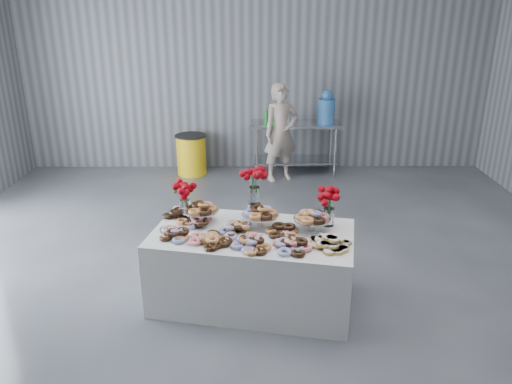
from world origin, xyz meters
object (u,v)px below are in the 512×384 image
Objects in this scene: display_table at (253,267)px; prep_table at (295,139)px; person at (281,133)px; water_jug at (326,108)px; trash_barrel at (191,155)px.

display_table is 4.02m from prep_table.
person reaches higher than prep_table.
prep_table is (0.72, 3.95, 0.24)m from display_table.
prep_table is at bearing 180.00° from water_jug.
person is at bearing -131.86° from prep_table.
water_jug is 0.80× the size of trash_barrel.
display_table is 3.43× the size of water_jug.
prep_table is 0.93× the size of person.
prep_table is 0.44m from person.
trash_barrel is (-2.28, 0.00, -0.80)m from water_jug.
person is (0.45, 3.65, 0.43)m from display_table.
person reaches higher than display_table.
trash_barrel is at bearing 105.03° from display_table.
person reaches higher than trash_barrel.
water_jug is at bearing -0.00° from prep_table.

